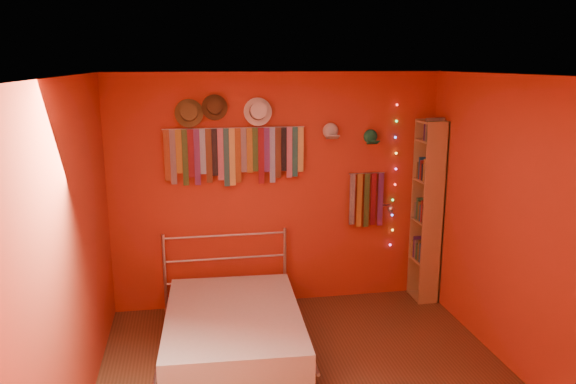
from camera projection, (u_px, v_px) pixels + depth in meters
back_wall at (277, 191)px, 5.98m from camera, size 3.50×0.02×2.50m
right_wall at (521, 230)px, 4.61m from camera, size 0.02×3.50×2.50m
left_wall at (74, 255)px, 4.00m from camera, size 0.02×3.50×2.50m
ceiling at (315, 76)px, 4.02m from camera, size 3.50×3.50×0.02m
tie_rack at (235, 153)px, 5.74m from camera, size 1.45×0.03×0.61m
small_tie_rack at (367, 198)px, 6.11m from camera, size 0.40×0.03×0.60m
fedora_olive at (189, 113)px, 5.54m from camera, size 0.28×0.15×0.28m
fedora_brown at (215, 107)px, 5.58m from camera, size 0.26×0.14×0.26m
fedora_white at (258, 111)px, 5.66m from camera, size 0.29×0.16×0.29m
cap_white at (331, 131)px, 5.88m from camera, size 0.17×0.22×0.17m
cap_green at (371, 137)px, 5.97m from camera, size 0.16×0.21×0.16m
fairy_lights at (394, 177)px, 6.14m from camera, size 0.05×0.02×1.59m
reading_lamp at (390, 208)px, 6.00m from camera, size 0.07×0.31×0.09m
bookshelf at (430, 210)px, 6.11m from camera, size 0.25×0.34×2.00m
bed at (234, 329)px, 5.15m from camera, size 1.38×1.82×0.86m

